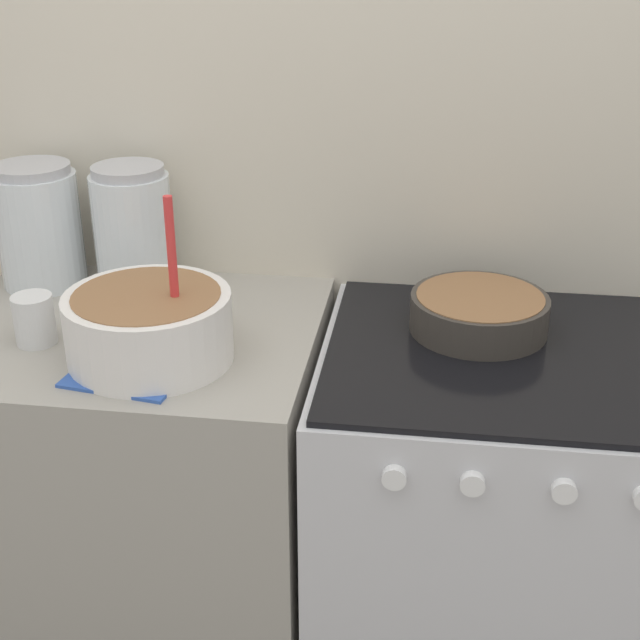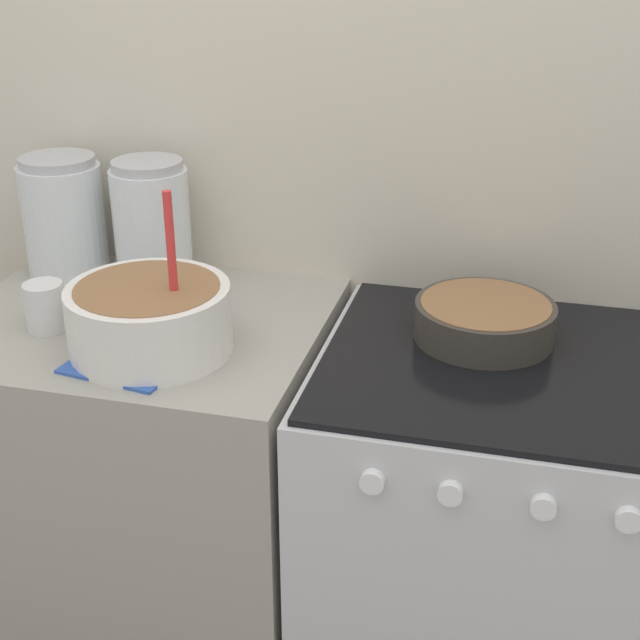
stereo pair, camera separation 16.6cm
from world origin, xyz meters
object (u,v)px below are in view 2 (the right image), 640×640
Objects in this scene: tin_can at (45,307)px; baking_pan at (484,319)px; storage_jar_left at (65,224)px; storage_jar_middle at (153,231)px; mixing_bowl at (149,315)px; stove at (492,559)px.

baking_pan is at bearing 11.56° from tin_can.
storage_jar_left is 0.98× the size of storage_jar_middle.
tin_can is (-0.10, -0.28, -0.07)m from storage_jar_middle.
mixing_bowl reaches higher than storage_jar_middle.
storage_jar_middle is at bearing 0.00° from storage_jar_left.
mixing_bowl is at bearing -43.05° from storage_jar_left.
mixing_bowl is at bearing -67.55° from storage_jar_middle.
mixing_bowl is 0.63m from baking_pan.
mixing_bowl is 1.18× the size of storage_jar_left.
baking_pan is 1.01× the size of storage_jar_left.
baking_pan is at bearing 125.65° from stove.
baking_pan is 0.74m from storage_jar_middle.
storage_jar_left is (-0.99, 0.20, 0.57)m from stove.
tin_can is at bearing -168.44° from baking_pan.
tin_can is (0.10, -0.28, -0.07)m from storage_jar_left.
stove is at bearing 5.42° from tin_can.
baking_pan is 0.84m from tin_can.
stove is 3.43× the size of storage_jar_left.
mixing_bowl is at bearing -8.43° from tin_can.
stove is at bearing -11.29° from storage_jar_left.
storage_jar_middle is 2.82× the size of tin_can.
storage_jar_middle is (-0.13, 0.32, 0.04)m from mixing_bowl.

